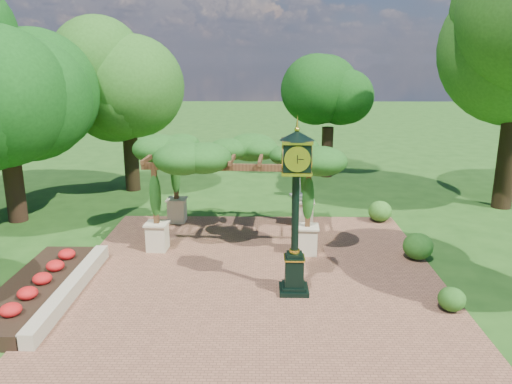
{
  "coord_description": "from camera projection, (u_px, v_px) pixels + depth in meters",
  "views": [
    {
      "loc": [
        0.2,
        -10.85,
        5.77
      ],
      "look_at": [
        0.0,
        2.5,
        2.2
      ],
      "focal_mm": 35.0,
      "sensor_mm": 36.0,
      "label": 1
    }
  ],
  "objects": [
    {
      "name": "shrub_mid",
      "position": [
        418.0,
        246.0,
        14.67
      ],
      "size": [
        1.1,
        1.1,
        0.79
      ],
      "primitive_type": "ellipsoid",
      "rotation": [
        0.0,
        0.0,
        0.31
      ],
      "color": "#225518",
      "rests_on": "brick_plaza"
    },
    {
      "name": "ground",
      "position": [
        254.0,
        307.0,
        11.97
      ],
      "size": [
        120.0,
        120.0,
        0.0
      ],
      "primitive_type": "plane",
      "color": "#1E4714",
      "rests_on": "ground"
    },
    {
      "name": "pergola",
      "position": [
        235.0,
        156.0,
        15.97
      ],
      "size": [
        5.5,
        3.62,
        3.36
      ],
      "rotation": [
        0.0,
        0.0,
        -0.05
      ],
      "color": "beige",
      "rests_on": "brick_plaza"
    },
    {
      "name": "shrub_front",
      "position": [
        452.0,
        299.0,
        11.68
      ],
      "size": [
        0.75,
        0.75,
        0.58
      ],
      "primitive_type": "ellipsoid",
      "rotation": [
        0.0,
        0.0,
        0.18
      ],
      "color": "#235317",
      "rests_on": "brick_plaza"
    },
    {
      "name": "pedestal_clock",
      "position": [
        296.0,
        198.0,
        12.05
      ],
      "size": [
        0.83,
        0.83,
        4.2
      ],
      "rotation": [
        0.0,
        0.0,
        -0.01
      ],
      "color": "black",
      "rests_on": "brick_plaza"
    },
    {
      "name": "shrub_back",
      "position": [
        380.0,
        211.0,
        18.11
      ],
      "size": [
        0.9,
        0.9,
        0.75
      ],
      "primitive_type": "ellipsoid",
      "rotation": [
        0.0,
        0.0,
        -0.07
      ],
      "color": "#316A1E",
      "rests_on": "brick_plaza"
    },
    {
      "name": "tree_north",
      "position": [
        329.0,
        88.0,
        24.18
      ],
      "size": [
        3.19,
        3.19,
        6.45
      ],
      "color": "black",
      "rests_on": "ground"
    },
    {
      "name": "border_wall",
      "position": [
        71.0,
        289.0,
        12.47
      ],
      "size": [
        0.35,
        5.0,
        0.4
      ],
      "primitive_type": "cube",
      "color": "#C6B793",
      "rests_on": "ground"
    },
    {
      "name": "flower_bed",
      "position": [
        36.0,
        290.0,
        12.49
      ],
      "size": [
        1.5,
        5.0,
        0.36
      ],
      "primitive_type": "cube",
      "color": "red",
      "rests_on": "ground"
    },
    {
      "name": "brick_plaza",
      "position": [
        255.0,
        288.0,
        12.93
      ],
      "size": [
        10.0,
        12.0,
        0.04
      ],
      "primitive_type": "cube",
      "color": "brown",
      "rests_on": "ground"
    },
    {
      "name": "sundial",
      "position": [
        297.0,
        187.0,
        21.47
      ],
      "size": [
        0.69,
        0.69,
        1.02
      ],
      "rotation": [
        0.0,
        0.0,
        0.26
      ],
      "color": "gray",
      "rests_on": "ground"
    },
    {
      "name": "tree_west_far",
      "position": [
        126.0,
        78.0,
        21.42
      ],
      "size": [
        4.19,
        4.19,
        7.24
      ],
      "color": "black",
      "rests_on": "ground"
    }
  ]
}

